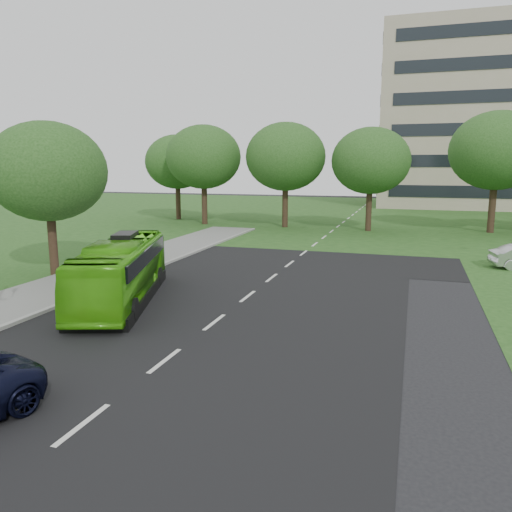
{
  "coord_description": "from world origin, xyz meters",
  "views": [
    {
      "loc": [
        7.03,
        -18.92,
        5.91
      ],
      "look_at": [
        -0.12,
        3.64,
        1.6
      ],
      "focal_mm": 35.0,
      "sensor_mm": 36.0,
      "label": 1
    }
  ],
  "objects_px": {
    "tree_side_near": "(48,172)",
    "bus": "(121,271)",
    "tree_park_b": "(286,157)",
    "tree_park_c": "(371,161)",
    "tree_park_f": "(177,162)",
    "tree_park_a": "(204,157)",
    "tree_park_d": "(497,151)"
  },
  "relations": [
    {
      "from": "tree_park_f",
      "to": "tree_park_a",
      "type": "bearing_deg",
      "value": -36.62
    },
    {
      "from": "tree_park_a",
      "to": "bus",
      "type": "relative_size",
      "value": 1.02
    },
    {
      "from": "bus",
      "to": "tree_park_d",
      "type": "bearing_deg",
      "value": 38.8
    },
    {
      "from": "tree_park_a",
      "to": "bus",
      "type": "xyz_separation_m",
      "value": [
        8.22,
        -28.15,
        -5.37
      ]
    },
    {
      "from": "tree_park_c",
      "to": "bus",
      "type": "distance_m",
      "value": 29.31
    },
    {
      "from": "tree_park_f",
      "to": "tree_side_near",
      "type": "distance_m",
      "value": 28.78
    },
    {
      "from": "tree_park_c",
      "to": "bus",
      "type": "bearing_deg",
      "value": -106.44
    },
    {
      "from": "tree_park_b",
      "to": "tree_park_c",
      "type": "distance_m",
      "value": 7.97
    },
    {
      "from": "tree_park_d",
      "to": "tree_side_near",
      "type": "height_order",
      "value": "tree_park_d"
    },
    {
      "from": "tree_park_f",
      "to": "tree_side_near",
      "type": "bearing_deg",
      "value": -77.22
    },
    {
      "from": "tree_park_a",
      "to": "tree_side_near",
      "type": "height_order",
      "value": "tree_park_a"
    },
    {
      "from": "tree_park_d",
      "to": "tree_park_a",
      "type": "bearing_deg",
      "value": -176.63
    },
    {
      "from": "tree_park_a",
      "to": "tree_side_near",
      "type": "xyz_separation_m",
      "value": [
        1.7,
        -24.59,
        -1.14
      ]
    },
    {
      "from": "tree_park_b",
      "to": "tree_park_d",
      "type": "xyz_separation_m",
      "value": [
        18.45,
        1.62,
        0.45
      ]
    },
    {
      "from": "tree_park_a",
      "to": "tree_park_f",
      "type": "bearing_deg",
      "value": 143.38
    },
    {
      "from": "tree_side_near",
      "to": "bus",
      "type": "xyz_separation_m",
      "value": [
        6.52,
        -3.56,
        -4.22
      ]
    },
    {
      "from": "tree_park_a",
      "to": "tree_park_b",
      "type": "relative_size",
      "value": 1.0
    },
    {
      "from": "bus",
      "to": "tree_side_near",
      "type": "bearing_deg",
      "value": 132.27
    },
    {
      "from": "tree_park_a",
      "to": "tree_park_b",
      "type": "xyz_separation_m",
      "value": [
        8.44,
        -0.03,
        -0.02
      ]
    },
    {
      "from": "tree_park_c",
      "to": "bus",
      "type": "xyz_separation_m",
      "value": [
        -8.18,
        -27.71,
        -4.95
      ]
    },
    {
      "from": "tree_side_near",
      "to": "bus",
      "type": "bearing_deg",
      "value": -28.66
    },
    {
      "from": "tree_park_b",
      "to": "tree_park_d",
      "type": "bearing_deg",
      "value": 5.01
    },
    {
      "from": "tree_park_c",
      "to": "tree_park_d",
      "type": "relative_size",
      "value": 0.88
    },
    {
      "from": "tree_park_f",
      "to": "tree_side_near",
      "type": "relative_size",
      "value": 1.12
    },
    {
      "from": "tree_park_c",
      "to": "tree_park_f",
      "type": "xyz_separation_m",
      "value": [
        -21.06,
        3.91,
        -0.03
      ]
    },
    {
      "from": "bus",
      "to": "tree_park_b",
      "type": "bearing_deg",
      "value": 70.47
    },
    {
      "from": "tree_park_c",
      "to": "tree_park_d",
      "type": "bearing_deg",
      "value": 10.94
    },
    {
      "from": "tree_park_b",
      "to": "bus",
      "type": "height_order",
      "value": "tree_park_b"
    },
    {
      "from": "tree_park_f",
      "to": "bus",
      "type": "height_order",
      "value": "tree_park_f"
    },
    {
      "from": "tree_park_b",
      "to": "tree_side_near",
      "type": "bearing_deg",
      "value": -105.35
    },
    {
      "from": "tree_park_f",
      "to": "tree_park_b",
      "type": "bearing_deg",
      "value": -14.94
    },
    {
      "from": "tree_park_b",
      "to": "tree_park_c",
      "type": "relative_size",
      "value": 1.07
    }
  ]
}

